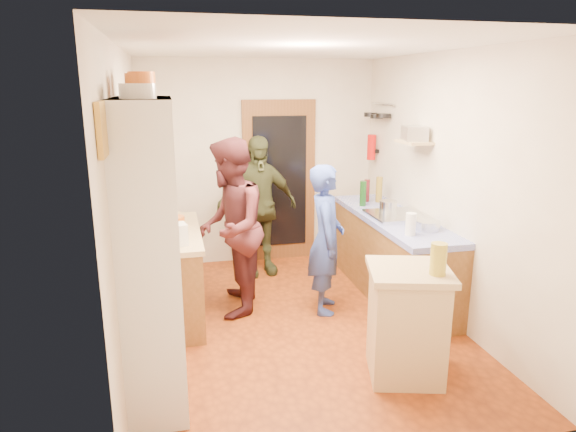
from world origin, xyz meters
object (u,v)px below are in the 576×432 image
object	(u,v)px
hutch_body	(151,252)
island_base	(406,325)
right_counter_base	(391,258)
person_hob	(329,240)
person_left	(234,227)
person_back	(258,206)

from	to	relation	value
hutch_body	island_base	xyz separation A→B (m)	(1.93, -0.28, -0.67)
right_counter_base	person_hob	world-z (taller)	person_hob
hutch_body	island_base	world-z (taller)	hutch_body
right_counter_base	person_left	distance (m)	1.81
island_base	person_back	bearing A→B (deg)	106.33
right_counter_base	island_base	world-z (taller)	island_base
right_counter_base	island_base	distance (m)	1.68
person_left	person_back	size ratio (longest dim) A/B	1.05
hutch_body	person_back	bearing A→B (deg)	62.49
right_counter_base	person_hob	size ratio (longest dim) A/B	1.44
person_left	person_back	world-z (taller)	person_left
hutch_body	person_hob	xyz separation A→B (m)	(1.69, 1.02, -0.34)
hutch_body	right_counter_base	world-z (taller)	hutch_body
hutch_body	person_hob	bearing A→B (deg)	31.21
island_base	person_back	xyz separation A→B (m)	(-0.75, 2.55, 0.42)
right_counter_base	person_back	xyz separation A→B (m)	(-1.32, 0.97, 0.43)
right_counter_base	person_hob	bearing A→B (deg)	-161.16
right_counter_base	person_back	world-z (taller)	person_back
right_counter_base	hutch_body	bearing A→B (deg)	-152.53
right_counter_base	island_base	size ratio (longest dim) A/B	2.56
hutch_body	person_left	xyz separation A→B (m)	(0.76, 1.27, -0.20)
hutch_body	person_back	distance (m)	2.57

